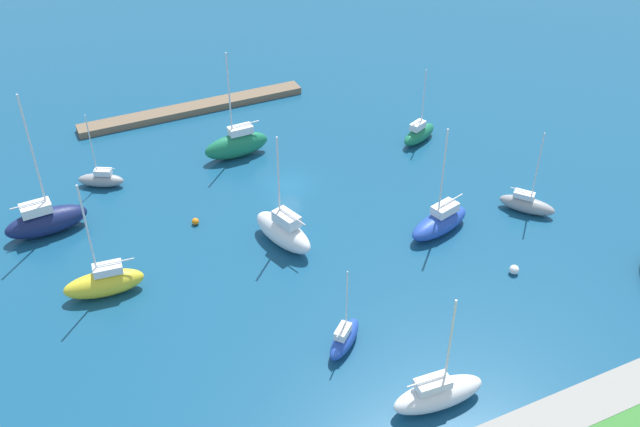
{
  "coord_description": "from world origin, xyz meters",
  "views": [
    {
      "loc": [
        23.11,
        57.22,
        40.88
      ],
      "look_at": [
        0.0,
        7.74,
        1.5
      ],
      "focal_mm": 40.86,
      "sensor_mm": 36.0,
      "label": 1
    }
  ],
  "objects_px": {
    "sailboat_gray_west_end": "(527,204)",
    "mooring_buoy_orange": "(195,221)",
    "sailboat_navy_far_south": "(46,220)",
    "sailboat_green_along_channel": "(419,133)",
    "sailboat_white_mid_basin": "(438,393)",
    "sailboat_green_far_north": "(237,144)",
    "sailboat_gray_lone_north": "(101,179)",
    "mooring_buoy_white": "(514,270)",
    "sailboat_yellow_off_beacon": "(104,282)",
    "sailboat_white_near_pier": "(283,231)",
    "pier_dock": "(194,108)",
    "sailboat_blue_outer_mooring": "(440,222)",
    "sailboat_blue_lone_south": "(344,338)"
  },
  "relations": [
    {
      "from": "mooring_buoy_orange",
      "to": "mooring_buoy_white",
      "type": "height_order",
      "value": "mooring_buoy_white"
    },
    {
      "from": "sailboat_blue_outer_mooring",
      "to": "pier_dock",
      "type": "bearing_deg",
      "value": -82.66
    },
    {
      "from": "sailboat_yellow_off_beacon",
      "to": "sailboat_blue_lone_south",
      "type": "height_order",
      "value": "sailboat_yellow_off_beacon"
    },
    {
      "from": "sailboat_green_along_channel",
      "to": "sailboat_white_mid_basin",
      "type": "bearing_deg",
      "value": -143.27
    },
    {
      "from": "sailboat_white_mid_basin",
      "to": "sailboat_green_along_channel",
      "type": "distance_m",
      "value": 36.84
    },
    {
      "from": "sailboat_blue_outer_mooring",
      "to": "sailboat_gray_west_end",
      "type": "bearing_deg",
      "value": 159.72
    },
    {
      "from": "sailboat_blue_outer_mooring",
      "to": "sailboat_green_far_north",
      "type": "bearing_deg",
      "value": -74.35
    },
    {
      "from": "sailboat_white_near_pier",
      "to": "mooring_buoy_orange",
      "type": "distance_m",
      "value": 9.01
    },
    {
      "from": "sailboat_green_far_north",
      "to": "sailboat_white_mid_basin",
      "type": "bearing_deg",
      "value": 90.3
    },
    {
      "from": "pier_dock",
      "to": "sailboat_blue_lone_south",
      "type": "height_order",
      "value": "sailboat_blue_lone_south"
    },
    {
      "from": "pier_dock",
      "to": "sailboat_gray_west_end",
      "type": "bearing_deg",
      "value": 124.47
    },
    {
      "from": "sailboat_blue_lone_south",
      "to": "mooring_buoy_white",
      "type": "xyz_separation_m",
      "value": [
        -17.09,
        -1.52,
        -0.49
      ]
    },
    {
      "from": "sailboat_white_mid_basin",
      "to": "mooring_buoy_white",
      "type": "height_order",
      "value": "sailboat_white_mid_basin"
    },
    {
      "from": "sailboat_green_far_north",
      "to": "sailboat_green_along_channel",
      "type": "distance_m",
      "value": 20.12
    },
    {
      "from": "sailboat_green_far_north",
      "to": "sailboat_blue_lone_south",
      "type": "xyz_separation_m",
      "value": [
        2.12,
        29.93,
        -0.59
      ]
    },
    {
      "from": "sailboat_gray_lone_north",
      "to": "mooring_buoy_white",
      "type": "height_order",
      "value": "sailboat_gray_lone_north"
    },
    {
      "from": "pier_dock",
      "to": "mooring_buoy_white",
      "type": "height_order",
      "value": "mooring_buoy_white"
    },
    {
      "from": "sailboat_navy_far_south",
      "to": "sailboat_gray_west_end",
      "type": "distance_m",
      "value": 45.09
    },
    {
      "from": "sailboat_yellow_off_beacon",
      "to": "mooring_buoy_orange",
      "type": "distance_m",
      "value": 11.47
    },
    {
      "from": "sailboat_yellow_off_beacon",
      "to": "mooring_buoy_orange",
      "type": "xyz_separation_m",
      "value": [
        -9.6,
        -6.22,
        -0.91
      ]
    },
    {
      "from": "sailboat_navy_far_south",
      "to": "sailboat_white_mid_basin",
      "type": "bearing_deg",
      "value": -60.13
    },
    {
      "from": "sailboat_green_far_north",
      "to": "sailboat_gray_lone_north",
      "type": "bearing_deg",
      "value": -3.12
    },
    {
      "from": "pier_dock",
      "to": "sailboat_blue_outer_mooring",
      "type": "xyz_separation_m",
      "value": [
        -13.61,
        32.58,
        0.75
      ]
    },
    {
      "from": "sailboat_gray_lone_north",
      "to": "sailboat_navy_far_south",
      "type": "xyz_separation_m",
      "value": [
        6.08,
        5.78,
        0.6
      ]
    },
    {
      "from": "sailboat_yellow_off_beacon",
      "to": "mooring_buoy_white",
      "type": "bearing_deg",
      "value": 165.47
    },
    {
      "from": "mooring_buoy_orange",
      "to": "mooring_buoy_white",
      "type": "xyz_separation_m",
      "value": [
        -22.74,
        18.46,
        0.09
      ]
    },
    {
      "from": "sailboat_blue_outer_mooring",
      "to": "sailboat_yellow_off_beacon",
      "type": "height_order",
      "value": "sailboat_blue_outer_mooring"
    },
    {
      "from": "sailboat_green_far_north",
      "to": "sailboat_blue_outer_mooring",
      "type": "bearing_deg",
      "value": 119.32
    },
    {
      "from": "sailboat_yellow_off_beacon",
      "to": "mooring_buoy_white",
      "type": "xyz_separation_m",
      "value": [
        -32.34,
        12.24,
        -0.82
      ]
    },
    {
      "from": "sailboat_gray_lone_north",
      "to": "sailboat_yellow_off_beacon",
      "type": "relative_size",
      "value": 0.74
    },
    {
      "from": "pier_dock",
      "to": "sailboat_green_along_channel",
      "type": "xyz_separation_m",
      "value": [
        -20.56,
        17.5,
        0.63
      ]
    },
    {
      "from": "sailboat_white_near_pier",
      "to": "sailboat_green_far_north",
      "type": "bearing_deg",
      "value": -22.34
    },
    {
      "from": "sailboat_gray_lone_north",
      "to": "sailboat_green_far_north",
      "type": "distance_m",
      "value": 14.41
    },
    {
      "from": "sailboat_gray_lone_north",
      "to": "mooring_buoy_white",
      "type": "relative_size",
      "value": 9.55
    },
    {
      "from": "sailboat_green_far_north",
      "to": "mooring_buoy_white",
      "type": "height_order",
      "value": "sailboat_green_far_north"
    },
    {
      "from": "sailboat_gray_west_end",
      "to": "mooring_buoy_orange",
      "type": "relative_size",
      "value": 12.99
    },
    {
      "from": "sailboat_gray_lone_north",
      "to": "mooring_buoy_white",
      "type": "distance_m",
      "value": 41.12
    },
    {
      "from": "sailboat_green_far_north",
      "to": "sailboat_white_mid_basin",
      "type": "relative_size",
      "value": 1.23
    },
    {
      "from": "sailboat_navy_far_south",
      "to": "sailboat_green_far_north",
      "type": "bearing_deg",
      "value": 10.68
    },
    {
      "from": "sailboat_gray_lone_north",
      "to": "sailboat_green_along_channel",
      "type": "bearing_deg",
      "value": -161.47
    },
    {
      "from": "sailboat_white_near_pier",
      "to": "sailboat_yellow_off_beacon",
      "type": "xyz_separation_m",
      "value": [
        15.97,
        -0.06,
        -0.23
      ]
    },
    {
      "from": "sailboat_gray_west_end",
      "to": "sailboat_blue_lone_south",
      "type": "xyz_separation_m",
      "value": [
        23.8,
        8.51,
        0.02
      ]
    },
    {
      "from": "sailboat_navy_far_south",
      "to": "sailboat_gray_west_end",
      "type": "bearing_deg",
      "value": -24.92
    },
    {
      "from": "sailboat_green_far_north",
      "to": "sailboat_navy_far_south",
      "type": "height_order",
      "value": "sailboat_navy_far_south"
    },
    {
      "from": "sailboat_green_along_channel",
      "to": "mooring_buoy_white",
      "type": "xyz_separation_m",
      "value": [
        4.35,
        22.87,
        -0.61
      ]
    },
    {
      "from": "sailboat_gray_west_end",
      "to": "sailboat_blue_lone_south",
      "type": "bearing_deg",
      "value": -109.12
    },
    {
      "from": "sailboat_gray_lone_north",
      "to": "sailboat_green_along_channel",
      "type": "relative_size",
      "value": 0.95
    },
    {
      "from": "mooring_buoy_white",
      "to": "sailboat_navy_far_south",
      "type": "bearing_deg",
      "value": -32.97
    },
    {
      "from": "sailboat_gray_lone_north",
      "to": "sailboat_gray_west_end",
      "type": "relative_size",
      "value": 0.92
    },
    {
      "from": "sailboat_blue_outer_mooring",
      "to": "sailboat_green_far_north",
      "type": "distance_m",
      "value": 24.04
    }
  ]
}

